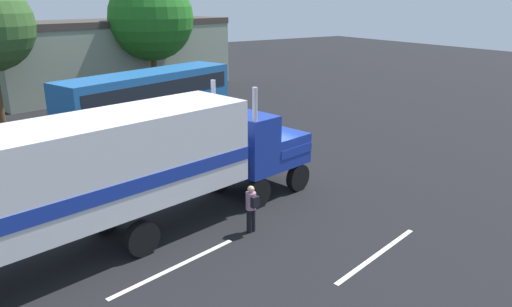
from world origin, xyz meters
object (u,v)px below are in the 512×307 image
at_px(person_bystander, 251,207).
at_px(tree_right, 151,18).
at_px(parked_bus, 148,95).
at_px(semi_truck, 121,167).

height_order(person_bystander, tree_right, tree_right).
xyz_separation_m(parked_bus, tree_right, (4.59, 10.36, 3.87)).
bearing_deg(parked_bus, tree_right, 66.08).
xyz_separation_m(person_bystander, tree_right, (6.72, 24.46, 5.04)).
bearing_deg(parked_bus, semi_truck, -114.95).
bearing_deg(semi_truck, parked_bus, 65.05).
bearing_deg(parked_bus, person_bystander, -98.59).
bearing_deg(semi_truck, tree_right, 65.52).
relative_size(person_bystander, parked_bus, 0.15).
distance_m(parked_bus, tree_right, 11.97).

